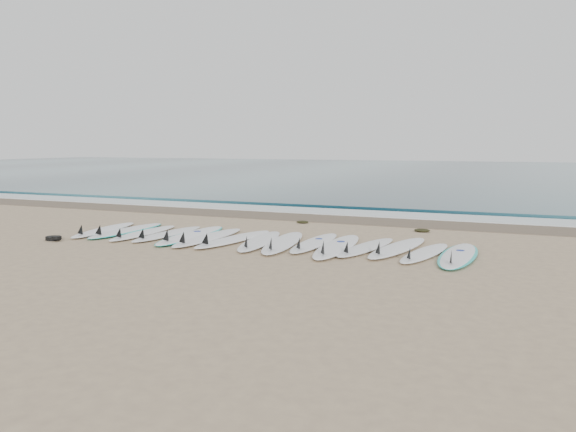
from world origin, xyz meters
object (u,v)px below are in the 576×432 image
at_px(surfboard_7, 259,241).
at_px(leash_coil, 54,238).
at_px(surfboard_0, 103,230).
at_px(surfboard_14, 458,255).

bearing_deg(surfboard_7, leash_coil, -171.92).
relative_size(surfboard_7, leash_coil, 5.82).
bearing_deg(leash_coil, surfboard_7, 17.42).
distance_m(surfboard_7, leash_coil, 4.49).
bearing_deg(leash_coil, surfboard_0, 81.61).
distance_m(surfboard_0, surfboard_14, 8.10).
relative_size(surfboard_14, leash_coil, 5.78).
xyz_separation_m(surfboard_0, surfboard_7, (4.09, 0.03, 0.00)).
distance_m(surfboard_0, leash_coil, 1.33).
xyz_separation_m(surfboard_7, leash_coil, (-4.28, -1.34, -0.01)).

